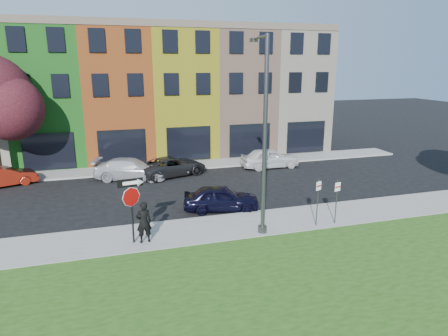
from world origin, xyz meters
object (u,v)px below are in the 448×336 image
object	(u,v)px
street_lamp	(263,137)
man	(144,222)
sedan_near	(221,198)
stop_sign	(131,198)

from	to	relation	value
street_lamp	man	bearing A→B (deg)	-177.23
man	sedan_near	world-z (taller)	man
street_lamp	sedan_near	bearing A→B (deg)	111.61
man	street_lamp	size ratio (longest dim) A/B	0.21
stop_sign	sedan_near	xyz separation A→B (m)	(4.72, 2.97, -1.47)
man	stop_sign	bearing A→B (deg)	-15.64
stop_sign	street_lamp	size ratio (longest dim) A/B	0.33
stop_sign	sedan_near	world-z (taller)	stop_sign
stop_sign	street_lamp	bearing A→B (deg)	-11.68
sedan_near	street_lamp	distance (m)	5.09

